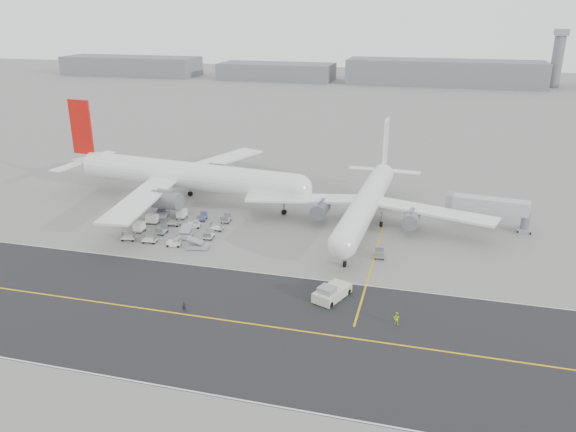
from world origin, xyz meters
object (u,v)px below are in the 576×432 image
(airliner_a, at_px, (182,175))
(jet_bridge, at_px, (489,207))
(ground_crew_a, at_px, (184,306))
(ground_crew_b, at_px, (396,318))
(control_tower, at_px, (558,57))
(airliner_b, at_px, (367,201))
(pushback_tug, at_px, (331,293))

(airliner_a, distance_m, jet_bridge, 66.32)
(ground_crew_a, height_order, ground_crew_b, ground_crew_b)
(ground_crew_a, distance_m, ground_crew_b, 30.53)
(jet_bridge, bearing_deg, control_tower, 84.39)
(ground_crew_b, bearing_deg, airliner_a, -24.64)
(jet_bridge, bearing_deg, ground_crew_b, -102.61)
(control_tower, height_order, airliner_a, control_tower)
(jet_bridge, distance_m, ground_crew_b, 45.00)
(control_tower, xyz_separation_m, airliner_b, (-73.49, -240.55, -11.12))
(airliner_a, xyz_separation_m, pushback_tug, (41.55, -36.93, -5.20))
(airliner_b, bearing_deg, control_tower, 75.80)
(airliner_b, height_order, jet_bridge, airliner_b)
(control_tower, distance_m, ground_crew_a, 297.95)
(airliner_b, distance_m, jet_bridge, 24.23)
(airliner_b, relative_size, ground_crew_a, 32.05)
(airliner_b, distance_m, pushback_tug, 32.58)
(jet_bridge, relative_size, ground_crew_b, 8.84)
(airliner_b, xyz_separation_m, ground_crew_a, (-21.14, -41.55, -4.33))
(jet_bridge, bearing_deg, pushback_tug, -117.10)
(control_tower, relative_size, ground_crew_b, 16.30)
(airliner_b, bearing_deg, jet_bridge, 15.09)
(jet_bridge, bearing_deg, airliner_b, -161.35)
(pushback_tug, relative_size, jet_bridge, 0.51)
(airliner_b, distance_m, ground_crew_a, 46.82)
(ground_crew_a, bearing_deg, airliner_b, 50.38)
(airliner_a, bearing_deg, ground_crew_a, -148.45)
(airliner_b, xyz_separation_m, ground_crew_b, (9.09, -37.27, -4.18))
(control_tower, height_order, airliner_b, control_tower)
(ground_crew_b, bearing_deg, ground_crew_a, 22.44)
(airliner_a, bearing_deg, pushback_tug, -125.04)
(pushback_tug, distance_m, ground_crew_a, 22.09)
(airliner_a, height_order, ground_crew_b, airliner_a)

